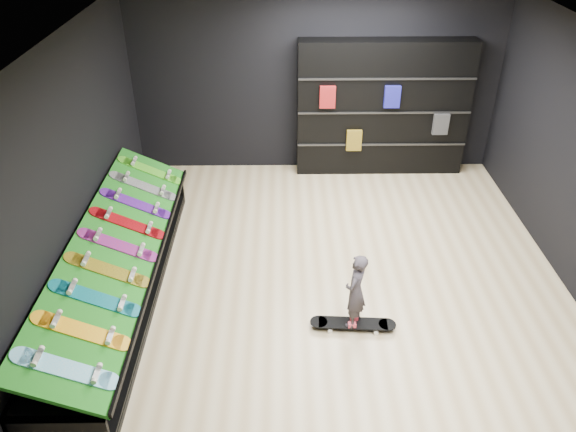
{
  "coord_description": "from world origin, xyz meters",
  "views": [
    {
      "loc": [
        -0.57,
        -5.4,
        4.51
      ],
      "look_at": [
        -0.5,
        0.2,
        1.0
      ],
      "focal_mm": 35.0,
      "sensor_mm": 36.0,
      "label": 1
    }
  ],
  "objects_px": {
    "display_rack": "(120,278)",
    "floor_skateboard": "(353,325)",
    "child": "(355,304)",
    "back_shelving": "(383,109)"
  },
  "relations": [
    {
      "from": "display_rack",
      "to": "floor_skateboard",
      "type": "height_order",
      "value": "display_rack"
    },
    {
      "from": "floor_skateboard",
      "to": "child",
      "type": "height_order",
      "value": "child"
    },
    {
      "from": "back_shelving",
      "to": "floor_skateboard",
      "type": "xyz_separation_m",
      "value": [
        -0.86,
        -3.96,
        -1.07
      ]
    },
    {
      "from": "display_rack",
      "to": "back_shelving",
      "type": "xyz_separation_m",
      "value": [
        3.64,
        3.32,
        0.87
      ]
    },
    {
      "from": "back_shelving",
      "to": "floor_skateboard",
      "type": "bearing_deg",
      "value": -102.3
    },
    {
      "from": "child",
      "to": "display_rack",
      "type": "bearing_deg",
      "value": -76.25
    },
    {
      "from": "display_rack",
      "to": "back_shelving",
      "type": "bearing_deg",
      "value": 42.33
    },
    {
      "from": "display_rack",
      "to": "child",
      "type": "xyz_separation_m",
      "value": [
        2.78,
        -0.64,
        0.12
      ]
    },
    {
      "from": "floor_skateboard",
      "to": "child",
      "type": "xyz_separation_m",
      "value": [
        0.0,
        0.0,
        0.32
      ]
    },
    {
      "from": "back_shelving",
      "to": "child",
      "type": "bearing_deg",
      "value": -102.3
    }
  ]
}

